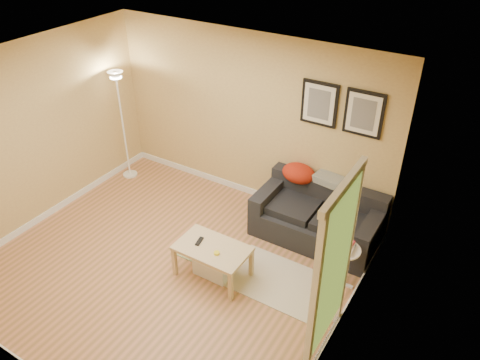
{
  "coord_description": "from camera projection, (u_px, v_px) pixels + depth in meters",
  "views": [
    {
      "loc": [
        3.17,
        -3.43,
        4.26
      ],
      "look_at": [
        0.55,
        0.85,
        1.05
      ],
      "focal_mm": 35.11,
      "sensor_mm": 36.0,
      "label": 1
    }
  ],
  "objects": [
    {
      "name": "floor",
      "position": [
        170.0,
        265.0,
        6.15
      ],
      "size": [
        4.5,
        4.5,
        0.0
      ],
      "primitive_type": "plane",
      "color": "#C47D54",
      "rests_on": "ground"
    },
    {
      "name": "ceiling",
      "position": [
        150.0,
        74.0,
        4.75
      ],
      "size": [
        4.5,
        4.5,
        0.0
      ],
      "primitive_type": "plane",
      "rotation": [
        3.14,
        0.0,
        0.0
      ],
      "color": "white",
      "rests_on": "wall_back"
    },
    {
      "name": "wall_back",
      "position": [
        249.0,
        119.0,
        6.89
      ],
      "size": [
        4.5,
        0.0,
        4.5
      ],
      "primitive_type": "plane",
      "rotation": [
        1.57,
        0.0,
        0.0
      ],
      "color": "tan",
      "rests_on": "ground"
    },
    {
      "name": "wall_front",
      "position": [
        12.0,
        290.0,
        4.01
      ],
      "size": [
        4.5,
        0.0,
        4.5
      ],
      "primitive_type": "plane",
      "rotation": [
        -1.57,
        0.0,
        0.0
      ],
      "color": "tan",
      "rests_on": "ground"
    },
    {
      "name": "wall_left",
      "position": [
        34.0,
        136.0,
        6.44
      ],
      "size": [
        0.0,
        4.0,
        4.0
      ],
      "primitive_type": "plane",
      "rotation": [
        1.57,
        0.0,
        1.57
      ],
      "color": "tan",
      "rests_on": "ground"
    },
    {
      "name": "wall_right",
      "position": [
        346.0,
        249.0,
        4.46
      ],
      "size": [
        0.0,
        4.0,
        4.0
      ],
      "primitive_type": "plane",
      "rotation": [
        1.57,
        0.0,
        -1.57
      ],
      "color": "tan",
      "rests_on": "ground"
    },
    {
      "name": "baseboard_back",
      "position": [
        248.0,
        190.0,
        7.55
      ],
      "size": [
        4.5,
        0.02,
        0.1
      ],
      "primitive_type": "cube",
      "color": "white",
      "rests_on": "ground"
    },
    {
      "name": "baseboard_left",
      "position": [
        54.0,
        209.0,
        7.11
      ],
      "size": [
        0.02,
        4.0,
        0.1
      ],
      "primitive_type": "cube",
      "color": "white",
      "rests_on": "ground"
    },
    {
      "name": "baseboard_right",
      "position": [
        331.0,
        336.0,
        5.14
      ],
      "size": [
        0.02,
        4.0,
        0.1
      ],
      "primitive_type": "cube",
      "color": "white",
      "rests_on": "ground"
    },
    {
      "name": "sofa",
      "position": [
        317.0,
        216.0,
        6.44
      ],
      "size": [
        1.7,
        0.9,
        0.75
      ],
      "primitive_type": null,
      "color": "black",
      "rests_on": "ground"
    },
    {
      "name": "red_throw",
      "position": [
        299.0,
        173.0,
        6.62
      ],
      "size": [
        0.48,
        0.36,
        0.28
      ],
      "primitive_type": null,
      "color": "#B33210",
      "rests_on": "sofa"
    },
    {
      "name": "plaid_throw",
      "position": [
        329.0,
        180.0,
        6.46
      ],
      "size": [
        0.45,
        0.32,
        0.1
      ],
      "primitive_type": null,
      "rotation": [
        0.0,
        0.0,
        -0.14
      ],
      "color": "tan",
      "rests_on": "sofa"
    },
    {
      "name": "framed_print_left",
      "position": [
        319.0,
        104.0,
        6.12
      ],
      "size": [
        0.5,
        0.04,
        0.6
      ],
      "primitive_type": null,
      "color": "black",
      "rests_on": "wall_back"
    },
    {
      "name": "framed_print_right",
      "position": [
        364.0,
        114.0,
        5.86
      ],
      "size": [
        0.5,
        0.04,
        0.6
      ],
      "primitive_type": null,
      "color": "black",
      "rests_on": "wall_back"
    },
    {
      "name": "area_rug",
      "position": [
        277.0,
        281.0,
        5.9
      ],
      "size": [
        1.25,
        0.85,
        0.01
      ],
      "primitive_type": "cube",
      "color": "beige",
      "rests_on": "ground"
    },
    {
      "name": "green_runner",
      "position": [
        202.0,
        251.0,
        6.38
      ],
      "size": [
        0.7,
        0.5,
        0.01
      ],
      "primitive_type": "cube",
      "color": "#668C4C",
      "rests_on": "ground"
    },
    {
      "name": "coffee_table",
      "position": [
        213.0,
        261.0,
        5.89
      ],
      "size": [
        0.94,
        0.61,
        0.45
      ],
      "primitive_type": null,
      "rotation": [
        0.0,
        0.0,
        -0.07
      ],
      "color": "tan",
      "rests_on": "ground"
    },
    {
      "name": "remote_control",
      "position": [
        199.0,
        241.0,
        5.85
      ],
      "size": [
        0.08,
        0.17,
        0.02
      ],
      "primitive_type": "cube",
      "rotation": [
        0.0,
        0.0,
        0.21
      ],
      "color": "black",
      "rests_on": "coffee_table"
    },
    {
      "name": "tape_roll",
      "position": [
        217.0,
        253.0,
        5.65
      ],
      "size": [
        0.07,
        0.07,
        0.03
      ],
      "primitive_type": "cylinder",
      "color": "yellow",
      "rests_on": "coffee_table"
    },
    {
      "name": "storage_bin",
      "position": [
        215.0,
        263.0,
        5.96
      ],
      "size": [
        0.48,
        0.35,
        0.3
      ],
      "primitive_type": null,
      "color": "white",
      "rests_on": "ground"
    },
    {
      "name": "side_table",
      "position": [
        343.0,
        267.0,
        5.72
      ],
      "size": [
        0.37,
        0.37,
        0.57
      ],
      "primitive_type": null,
      "color": "white",
      "rests_on": "ground"
    },
    {
      "name": "book_stack",
      "position": [
        346.0,
        246.0,
        5.55
      ],
      "size": [
        0.21,
        0.26,
        0.08
      ],
      "primitive_type": null,
      "rotation": [
        0.0,
        0.0,
        -0.1
      ],
      "color": "#3857A9",
      "rests_on": "side_table"
    },
    {
      "name": "floor_lamp",
      "position": [
        124.0,
        129.0,
        7.57
      ],
      "size": [
        0.24,
        0.24,
        1.84
      ],
      "primitive_type": null,
      "color": "white",
      "rests_on": "ground"
    },
    {
      "name": "doorway",
      "position": [
        332.0,
        278.0,
        4.52
      ],
      "size": [
        0.12,
        1.01,
        2.13
      ],
      "primitive_type": null,
      "color": "white",
      "rests_on": "ground"
    }
  ]
}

